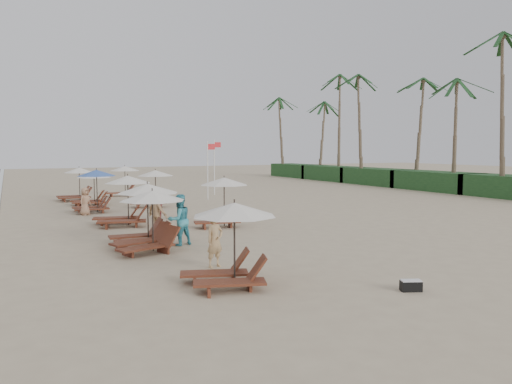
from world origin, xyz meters
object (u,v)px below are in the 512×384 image
inland_station_2 (123,178)px  lounger_station_1 (146,221)px  lounger_station_5 (90,190)px  lounger_station_2 (142,213)px  lounger_station_3 (122,204)px  beachgoer_far_b (85,201)px  flag_pole_near (208,167)px  beachgoer_mid_b (157,210)px  lounger_station_6 (75,186)px  beachgoer_near (215,241)px  lounger_station_0 (227,242)px  inland_station_0 (221,197)px  beachgoer_mid_a (179,220)px  duffel_bag (411,285)px  lounger_station_4 (93,191)px  inland_station_1 (152,186)px  beachgoer_far_a (159,203)px

inland_station_2 → lounger_station_1: bearing=-99.6°
lounger_station_5 → inland_station_2: (3.13, 5.53, 0.37)m
inland_station_2 → lounger_station_2: bearing=-99.7°
lounger_station_3 → beachgoer_far_b: size_ratio=1.82×
flag_pole_near → beachgoer_mid_b: bearing=-121.1°
lounger_station_2 → lounger_station_6: lounger_station_6 is taller
beachgoer_near → lounger_station_6: bearing=76.3°
lounger_station_2 → beachgoer_near: (1.06, -4.49, -0.36)m
lounger_station_6 → beachgoer_near: lounger_station_6 is taller
lounger_station_0 → flag_pole_near: 21.74m
beachgoer_near → lounger_station_2: bearing=86.0°
lounger_station_5 → inland_station_0: bearing=-70.4°
lounger_station_2 → beachgoer_mid_b: size_ratio=1.48×
lounger_station_0 → inland_station_0: bearing=68.2°
lounger_station_5 → beachgoer_far_b: 4.58m
inland_station_0 → lounger_station_3: bearing=148.6°
lounger_station_0 → lounger_station_1: size_ratio=0.95×
lounger_station_6 → beachgoer_mid_a: size_ratio=1.36×
beachgoer_far_b → duffel_bag: size_ratio=2.60×
lounger_station_4 → inland_station_1: 3.70m
beachgoer_mid_b → lounger_station_1: bearing=134.4°
lounger_station_6 → flag_pole_near: flag_pole_near is taller
lounger_station_1 → inland_station_1: inland_station_1 is taller
beachgoer_mid_a → duffel_bag: 8.90m
lounger_station_2 → flag_pole_near: 16.07m
inland_station_1 → beachgoer_mid_b: 8.76m
inland_station_1 → duffel_bag: bearing=-87.0°
lounger_station_2 → beachgoer_near: 4.62m
lounger_station_6 → beachgoer_far_a: size_ratio=1.58×
inland_station_1 → beachgoer_mid_a: 12.36m
lounger_station_3 → duffel_bag: 14.54m
lounger_station_3 → beachgoer_mid_b: bearing=-61.3°
beachgoer_mid_b → duffel_bag: beachgoer_mid_b is taller
lounger_station_4 → lounger_station_0: bearing=-87.4°
beachgoer_mid_a → flag_pole_near: 16.23m
lounger_station_0 → duffel_bag: (3.88, -2.48, -1.00)m
lounger_station_4 → beachgoer_mid_b: lounger_station_4 is taller
lounger_station_3 → beachgoer_near: 9.41m
lounger_station_4 → duffel_bag: (4.65, -19.44, -1.03)m
beachgoer_far_b → lounger_station_3: bearing=-117.3°
beachgoer_far_a → duffel_bag: (2.16, -15.06, -0.66)m
lounger_station_3 → beachgoer_mid_b: 2.31m
lounger_station_6 → beachgoer_far_a: (2.61, -11.30, -0.19)m
lounger_station_5 → inland_station_0: size_ratio=0.90×
lounger_station_5 → beachgoer_mid_b: bearing=-83.7°
inland_station_0 → beachgoer_mid_a: bearing=-132.8°
beachgoer_far_b → flag_pole_near: 9.99m
lounger_station_5 → inland_station_1: size_ratio=0.87×
beachgoer_far_a → inland_station_0: bearing=66.1°
lounger_station_6 → inland_station_1: bearing=-58.2°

